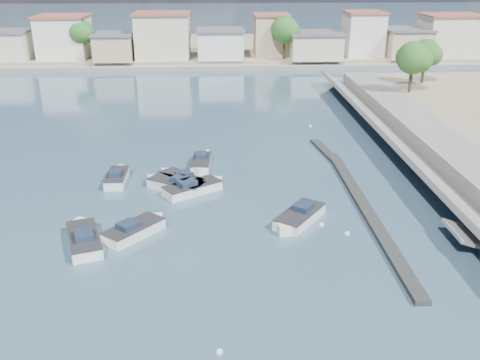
{
  "coord_description": "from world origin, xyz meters",
  "views": [
    {
      "loc": [
        -4.9,
        -28.63,
        18.78
      ],
      "look_at": [
        -3.04,
        13.58,
        1.4
      ],
      "focal_mm": 40.0,
      "sensor_mm": 36.0,
      "label": 1
    }
  ],
  "objects_px": {
    "motorboat_d": "(298,218)",
    "motorboat_f": "(179,179)",
    "motorboat_b": "(137,230)",
    "motorboat_h": "(195,188)",
    "motorboat_g": "(201,164)",
    "motorboat_c": "(174,185)",
    "motorboat_e": "(117,177)",
    "motorboat_a": "(84,238)"
  },
  "relations": [
    {
      "from": "motorboat_c",
      "to": "motorboat_h",
      "type": "height_order",
      "value": "same"
    },
    {
      "from": "motorboat_e",
      "to": "motorboat_g",
      "type": "distance_m",
      "value": 8.21
    },
    {
      "from": "motorboat_b",
      "to": "motorboat_h",
      "type": "xyz_separation_m",
      "value": [
        4.05,
        7.68,
        0.0
      ]
    },
    {
      "from": "motorboat_e",
      "to": "motorboat_c",
      "type": "bearing_deg",
      "value": -20.07
    },
    {
      "from": "motorboat_c",
      "to": "motorboat_h",
      "type": "distance_m",
      "value": 2.06
    },
    {
      "from": "motorboat_b",
      "to": "motorboat_f",
      "type": "height_order",
      "value": "same"
    },
    {
      "from": "motorboat_c",
      "to": "motorboat_d",
      "type": "relative_size",
      "value": 1.02
    },
    {
      "from": "motorboat_f",
      "to": "motorboat_g",
      "type": "xyz_separation_m",
      "value": [
        1.89,
        3.82,
        0.0
      ]
    },
    {
      "from": "motorboat_e",
      "to": "motorboat_f",
      "type": "height_order",
      "value": "same"
    },
    {
      "from": "motorboat_f",
      "to": "motorboat_g",
      "type": "bearing_deg",
      "value": 63.71
    },
    {
      "from": "motorboat_a",
      "to": "motorboat_g",
      "type": "distance_m",
      "value": 16.79
    },
    {
      "from": "motorboat_d",
      "to": "motorboat_e",
      "type": "bearing_deg",
      "value": 149.39
    },
    {
      "from": "motorboat_b",
      "to": "motorboat_d",
      "type": "height_order",
      "value": "same"
    },
    {
      "from": "motorboat_a",
      "to": "motorboat_d",
      "type": "bearing_deg",
      "value": 9.2
    },
    {
      "from": "motorboat_f",
      "to": "motorboat_g",
      "type": "height_order",
      "value": "same"
    },
    {
      "from": "motorboat_g",
      "to": "motorboat_h",
      "type": "relative_size",
      "value": 0.95
    },
    {
      "from": "motorboat_a",
      "to": "motorboat_e",
      "type": "bearing_deg",
      "value": 87.76
    },
    {
      "from": "motorboat_g",
      "to": "motorboat_c",
      "type": "bearing_deg",
      "value": -114.59
    },
    {
      "from": "motorboat_b",
      "to": "motorboat_f",
      "type": "distance_m",
      "value": 10.05
    },
    {
      "from": "motorboat_a",
      "to": "motorboat_f",
      "type": "relative_size",
      "value": 1.26
    },
    {
      "from": "motorboat_b",
      "to": "motorboat_c",
      "type": "bearing_deg",
      "value": 75.74
    },
    {
      "from": "motorboat_c",
      "to": "motorboat_d",
      "type": "height_order",
      "value": "same"
    },
    {
      "from": "motorboat_f",
      "to": "motorboat_h",
      "type": "relative_size",
      "value": 0.87
    },
    {
      "from": "motorboat_f",
      "to": "motorboat_a",
      "type": "bearing_deg",
      "value": -119.51
    },
    {
      "from": "motorboat_d",
      "to": "motorboat_h",
      "type": "bearing_deg",
      "value": 142.24
    },
    {
      "from": "motorboat_b",
      "to": "motorboat_d",
      "type": "relative_size",
      "value": 0.9
    },
    {
      "from": "motorboat_b",
      "to": "motorboat_c",
      "type": "height_order",
      "value": "same"
    },
    {
      "from": "motorboat_d",
      "to": "motorboat_e",
      "type": "relative_size",
      "value": 1.1
    },
    {
      "from": "motorboat_g",
      "to": "motorboat_h",
      "type": "xyz_separation_m",
      "value": [
        -0.41,
        -5.85,
        -0.0
      ]
    },
    {
      "from": "motorboat_h",
      "to": "motorboat_g",
      "type": "bearing_deg",
      "value": 85.97
    },
    {
      "from": "motorboat_a",
      "to": "motorboat_e",
      "type": "distance_m",
      "value": 11.65
    },
    {
      "from": "motorboat_c",
      "to": "motorboat_g",
      "type": "relative_size",
      "value": 1.06
    },
    {
      "from": "motorboat_d",
      "to": "motorboat_f",
      "type": "xyz_separation_m",
      "value": [
        -9.64,
        8.35,
        0.0
      ]
    },
    {
      "from": "motorboat_c",
      "to": "motorboat_e",
      "type": "relative_size",
      "value": 1.12
    },
    {
      "from": "motorboat_a",
      "to": "motorboat_b",
      "type": "xyz_separation_m",
      "value": [
        3.6,
        1.2,
        -0.0
      ]
    },
    {
      "from": "motorboat_e",
      "to": "motorboat_g",
      "type": "height_order",
      "value": "same"
    },
    {
      "from": "motorboat_h",
      "to": "motorboat_b",
      "type": "bearing_deg",
      "value": -117.79
    },
    {
      "from": "motorboat_c",
      "to": "motorboat_f",
      "type": "xyz_separation_m",
      "value": [
        0.41,
        1.21,
        -0.0
      ]
    },
    {
      "from": "motorboat_b",
      "to": "motorboat_d",
      "type": "bearing_deg",
      "value": 6.37
    },
    {
      "from": "motorboat_d",
      "to": "motorboat_e",
      "type": "distance_m",
      "value": 17.84
    },
    {
      "from": "motorboat_c",
      "to": "motorboat_d",
      "type": "distance_m",
      "value": 12.33
    },
    {
      "from": "motorboat_b",
      "to": "motorboat_f",
      "type": "relative_size",
      "value": 1.03
    }
  ]
}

